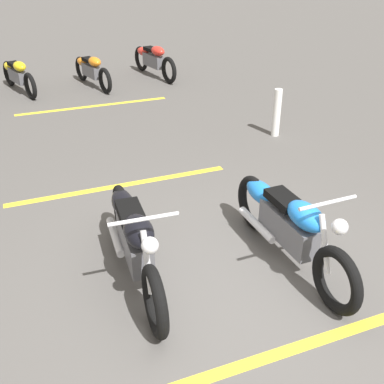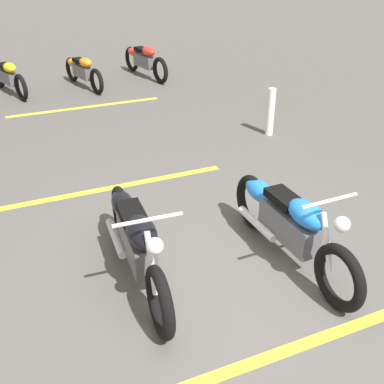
# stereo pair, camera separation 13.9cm
# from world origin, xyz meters

# --- Properties ---
(ground_plane) EXTENTS (60.00, 60.00, 0.00)m
(ground_plane) POSITION_xyz_m (0.00, 0.00, 0.00)
(ground_plane) COLOR #514F4C
(motorcycle_bright_foreground) EXTENTS (2.23, 0.62, 1.04)m
(motorcycle_bright_foreground) POSITION_xyz_m (0.25, -0.79, 0.46)
(motorcycle_bright_foreground) COLOR black
(motorcycle_bright_foreground) RESTS_ON ground
(motorcycle_dark_foreground) EXTENTS (2.23, 0.62, 1.04)m
(motorcycle_dark_foreground) POSITION_xyz_m (0.64, 0.79, 0.46)
(motorcycle_dark_foreground) COLOR black
(motorcycle_dark_foreground) RESTS_ON ground
(motorcycle_row_far_left) EXTENTS (2.11, 0.47, 0.80)m
(motorcycle_row_far_left) POSITION_xyz_m (8.25, -2.03, 0.44)
(motorcycle_row_far_left) COLOR black
(motorcycle_row_far_left) RESTS_ON ground
(motorcycle_row_left) EXTENTS (1.93, 0.50, 0.73)m
(motorcycle_row_left) POSITION_xyz_m (7.95, -0.37, 0.40)
(motorcycle_row_left) COLOR black
(motorcycle_row_left) RESTS_ON ground
(motorcycle_row_center) EXTENTS (1.92, 0.60, 0.74)m
(motorcycle_row_center) POSITION_xyz_m (8.16, 1.29, 0.40)
(motorcycle_row_center) COLOR black
(motorcycle_row_center) RESTS_ON ground
(bollard_post) EXTENTS (0.14, 0.14, 0.85)m
(bollard_post) POSITION_xyz_m (3.46, -2.69, 0.43)
(bollard_post) COLOR white
(bollard_post) RESTS_ON ground
(parking_stripe_near) EXTENTS (0.21, 3.20, 0.01)m
(parking_stripe_near) POSITION_xyz_m (-0.86, 0.38, 0.00)
(parking_stripe_near) COLOR yellow
(parking_stripe_near) RESTS_ON ground
(parking_stripe_mid) EXTENTS (0.21, 3.20, 0.01)m
(parking_stripe_mid) POSITION_xyz_m (2.66, 0.40, 0.00)
(parking_stripe_mid) COLOR yellow
(parking_stripe_mid) RESTS_ON ground
(parking_stripe_far) EXTENTS (0.21, 3.20, 0.01)m
(parking_stripe_far) POSITION_xyz_m (6.40, -0.04, 0.00)
(parking_stripe_far) COLOR yellow
(parking_stripe_far) RESTS_ON ground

